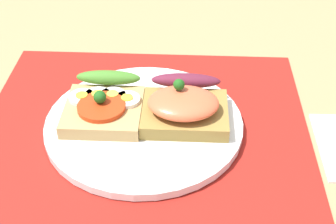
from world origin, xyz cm
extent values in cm
cube|color=tan|center=(0.00, 0.00, -1.60)|extent=(120.00, 90.00, 3.20)
cube|color=maroon|center=(0.00, 0.00, 0.15)|extent=(41.13, 35.73, 0.30)
cylinder|color=white|center=(0.00, 0.00, 0.82)|extent=(24.58, 24.58, 1.04)
cube|color=tan|center=(-5.06, 0.52, 2.18)|extent=(9.55, 9.15, 1.70)
cylinder|color=red|center=(-5.14, -0.21, 3.33)|extent=(5.92, 5.92, 0.60)
ellipsoid|color=#447F29|center=(-5.06, 5.49, 3.93)|extent=(8.41, 2.20, 1.80)
sphere|color=#1E5919|center=(-5.32, 0.52, 4.43)|extent=(1.60, 1.60, 1.60)
cylinder|color=white|center=(-7.92, 1.91, 3.28)|extent=(3.30, 3.30, 0.50)
cylinder|color=yellow|center=(-7.92, 1.91, 3.61)|extent=(1.48, 1.48, 0.16)
cylinder|color=white|center=(-6.01, 2.36, 3.28)|extent=(3.30, 3.30, 0.50)
cylinder|color=yellow|center=(-6.01, 2.36, 3.61)|extent=(1.48, 1.48, 0.16)
cylinder|color=white|center=(-4.10, 2.40, 3.28)|extent=(3.30, 3.30, 0.50)
cylinder|color=yellow|center=(-4.10, 2.40, 3.61)|extent=(1.48, 1.48, 0.16)
cylinder|color=white|center=(-2.19, 1.68, 3.28)|extent=(3.30, 3.30, 0.50)
cylinder|color=yellow|center=(-2.19, 1.68, 3.61)|extent=(1.48, 1.48, 0.16)
cube|color=olive|center=(5.06, 0.53, 2.23)|extent=(10.52, 8.46, 1.79)
ellipsoid|color=#E7613C|center=(4.84, 0.10, 4.29)|extent=(8.63, 6.77, 2.34)
ellipsoid|color=maroon|center=(5.06, 5.16, 4.02)|extent=(8.95, 2.20, 1.80)
sphere|color=#1E5919|center=(4.26, 1.13, 6.16)|extent=(1.40, 1.40, 1.40)
camera|label=1|loc=(5.28, -46.08, 38.98)|focal=51.41mm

